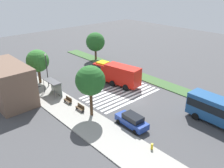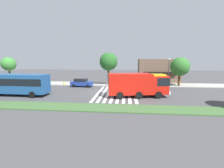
% 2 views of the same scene
% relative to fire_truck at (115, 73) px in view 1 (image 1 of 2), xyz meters
% --- Properties ---
extents(ground_plane, '(120.00, 120.00, 0.00)m').
position_rel_fire_truck_xyz_m(ground_plane, '(-6.33, 2.22, -2.08)').
color(ground_plane, '#424244').
extents(sidewalk, '(60.00, 5.07, 0.14)m').
position_rel_fire_truck_xyz_m(sidewalk, '(-6.33, 11.67, -2.01)').
color(sidewalk, '#9E9B93').
rests_on(sidewalk, ground_plane).
extents(median_strip, '(60.00, 3.00, 0.14)m').
position_rel_fire_truck_xyz_m(median_strip, '(-6.33, -6.18, -2.01)').
color(median_strip, '#3D6033').
rests_on(median_strip, ground_plane).
extents(crosswalk, '(6.75, 12.43, 0.01)m').
position_rel_fire_truck_xyz_m(crosswalk, '(-3.73, 2.22, -2.07)').
color(crosswalk, silver).
rests_on(crosswalk, ground_plane).
extents(fire_truck, '(9.64, 4.07, 3.71)m').
position_rel_fire_truck_xyz_m(fire_truck, '(0.00, 0.00, 0.00)').
color(fire_truck, red).
rests_on(fire_truck, ground_plane).
extents(parked_car_mid, '(4.75, 2.21, 1.79)m').
position_rel_fire_truck_xyz_m(parked_car_mid, '(-11.64, 7.93, -1.17)').
color(parked_car_mid, navy).
rests_on(parked_car_mid, ground_plane).
extents(bus_stop_shelter, '(3.50, 1.40, 2.46)m').
position_rel_fire_truck_xyz_m(bus_stop_shelter, '(3.30, 10.58, -0.19)').
color(bus_stop_shelter, '#4C4C51').
rests_on(bus_stop_shelter, sidewalk).
extents(bench_near_shelter, '(1.60, 0.50, 0.90)m').
position_rel_fire_truck_xyz_m(bench_near_shelter, '(-0.70, 10.58, -1.49)').
color(bench_near_shelter, '#4C3823').
rests_on(bench_near_shelter, sidewalk).
extents(bench_west_of_shelter, '(1.60, 0.50, 0.90)m').
position_rel_fire_truck_xyz_m(bench_west_of_shelter, '(-3.91, 10.58, -1.49)').
color(bench_west_of_shelter, '#4C3823').
rests_on(bench_west_of_shelter, sidewalk).
extents(street_lamp, '(0.36, 0.36, 5.94)m').
position_rel_fire_truck_xyz_m(street_lamp, '(7.02, 9.73, 1.58)').
color(street_lamp, '#2D2D30').
rests_on(street_lamp, sidewalk).
extents(storefront_building, '(10.33, 5.96, 5.97)m').
position_rel_fire_truck_xyz_m(storefront_building, '(6.34, 16.77, 0.90)').
color(storefront_building, brown).
rests_on(storefront_building, ground_plane).
extents(sidewalk_tree_west, '(4.01, 4.01, 7.25)m').
position_rel_fire_truck_xyz_m(sidewalk_tree_west, '(-6.01, 10.13, 3.26)').
color(sidewalk_tree_west, '#47301E').
rests_on(sidewalk_tree_west, sidewalk).
extents(sidewalk_tree_east, '(4.01, 4.01, 6.19)m').
position_rel_fire_truck_xyz_m(sidewalk_tree_east, '(9.43, 10.13, 2.22)').
color(sidewalk_tree_east, '#513823').
rests_on(sidewalk_tree_east, sidewalk).
extents(median_tree_west, '(4.37, 4.37, 6.41)m').
position_rel_fire_truck_xyz_m(median_tree_west, '(13.46, -6.18, 2.26)').
color(median_tree_west, '#513823').
rests_on(median_tree_west, median_strip).
extents(fire_hydrant, '(0.28, 0.28, 0.70)m').
position_rel_fire_truck_xyz_m(fire_hydrant, '(-16.33, 9.63, -1.59)').
color(fire_hydrant, gold).
rests_on(fire_hydrant, sidewalk).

